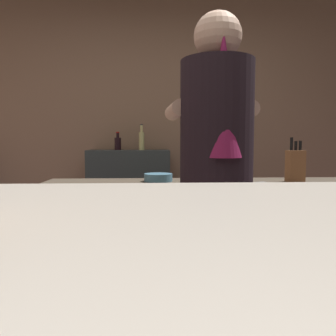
{
  "coord_description": "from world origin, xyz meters",
  "views": [
    {
      "loc": [
        -0.01,
        -1.27,
        1.14
      ],
      "look_at": [
        0.02,
        -0.75,
        1.1
      ],
      "focal_mm": 34.95,
      "sensor_mm": 36.0,
      "label": 1
    }
  ],
  "objects_px": {
    "knife_block": "(295,165)",
    "chefs_knife": "(249,183)",
    "bartender": "(217,171)",
    "bottle_vinegar": "(118,143)",
    "mixing_bowl": "(158,177)",
    "bottle_hot_sauce": "(142,140)"
  },
  "relations": [
    {
      "from": "knife_block",
      "to": "chefs_knife",
      "type": "distance_m",
      "value": 0.34
    },
    {
      "from": "bartender",
      "to": "bottle_vinegar",
      "type": "relative_size",
      "value": 9.84
    },
    {
      "from": "chefs_knife",
      "to": "bottle_vinegar",
      "type": "bearing_deg",
      "value": 103.71
    },
    {
      "from": "mixing_bowl",
      "to": "chefs_knife",
      "type": "height_order",
      "value": "mixing_bowl"
    },
    {
      "from": "bartender",
      "to": "chefs_knife",
      "type": "height_order",
      "value": "bartender"
    },
    {
      "from": "bartender",
      "to": "bottle_hot_sauce",
      "type": "height_order",
      "value": "bartender"
    },
    {
      "from": "bartender",
      "to": "bottle_vinegar",
      "type": "bearing_deg",
      "value": 16.83
    },
    {
      "from": "mixing_bowl",
      "to": "bottle_hot_sauce",
      "type": "bearing_deg",
      "value": 97.7
    },
    {
      "from": "bottle_hot_sauce",
      "to": "bartender",
      "type": "bearing_deg",
      "value": -75.91
    },
    {
      "from": "bartender",
      "to": "mixing_bowl",
      "type": "relative_size",
      "value": 9.56
    },
    {
      "from": "mixing_bowl",
      "to": "chefs_knife",
      "type": "relative_size",
      "value": 0.75
    },
    {
      "from": "knife_block",
      "to": "bottle_hot_sauce",
      "type": "xyz_separation_m",
      "value": [
        -1.0,
        1.12,
        0.16
      ]
    },
    {
      "from": "mixing_bowl",
      "to": "bottle_vinegar",
      "type": "relative_size",
      "value": 1.03
    },
    {
      "from": "chefs_knife",
      "to": "bottle_hot_sauce",
      "type": "xyz_separation_m",
      "value": [
        -0.69,
        1.21,
        0.26
      ]
    },
    {
      "from": "knife_block",
      "to": "bottle_vinegar",
      "type": "bearing_deg",
      "value": 135.75
    },
    {
      "from": "knife_block",
      "to": "bottle_hot_sauce",
      "type": "distance_m",
      "value": 1.51
    },
    {
      "from": "mixing_bowl",
      "to": "bottle_vinegar",
      "type": "height_order",
      "value": "bottle_vinegar"
    },
    {
      "from": "bartender",
      "to": "knife_block",
      "type": "relative_size",
      "value": 6.17
    },
    {
      "from": "bottle_vinegar",
      "to": "bartender",
      "type": "bearing_deg",
      "value": -69.3
    },
    {
      "from": "bartender",
      "to": "bottle_vinegar",
      "type": "height_order",
      "value": "bartender"
    },
    {
      "from": "chefs_knife",
      "to": "bottle_hot_sauce",
      "type": "bearing_deg",
      "value": 97.7
    },
    {
      "from": "knife_block",
      "to": "chefs_knife",
      "type": "relative_size",
      "value": 1.17
    }
  ]
}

